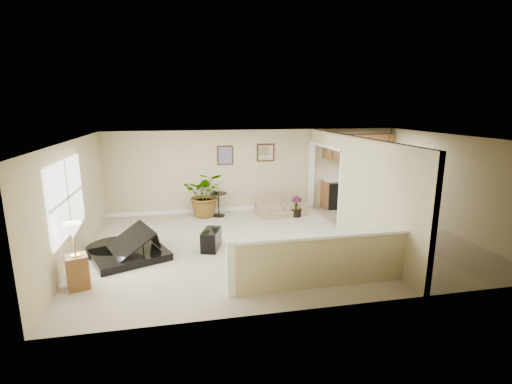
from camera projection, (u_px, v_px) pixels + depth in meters
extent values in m
plane|color=tan|center=(280.00, 242.00, 8.90)|extent=(9.00, 9.00, 0.00)
cube|color=#C7B888|center=(256.00, 170.00, 11.48)|extent=(9.00, 0.04, 2.50)
cube|color=#C7B888|center=(332.00, 234.00, 5.75)|extent=(9.00, 0.04, 2.50)
cube|color=#C7B888|center=(74.00, 201.00, 7.75)|extent=(0.04, 6.00, 2.50)
cube|color=#C7B888|center=(451.00, 184.00, 9.48)|extent=(0.04, 6.00, 2.50)
cube|color=beige|center=(282.00, 138.00, 8.33)|extent=(9.00, 6.00, 0.04)
cube|color=gray|center=(399.00, 234.00, 9.50)|extent=(2.70, 6.00, 0.01)
cube|color=#C7B888|center=(379.00, 200.00, 7.81)|extent=(0.12, 3.60, 2.50)
cube|color=#C7B888|center=(327.00, 139.00, 10.42)|extent=(0.12, 2.35, 0.40)
cube|color=#C7B888|center=(322.00, 262.00, 6.62)|extent=(3.30, 0.12, 0.95)
cube|color=white|center=(323.00, 236.00, 6.51)|extent=(3.40, 0.22, 0.05)
cube|color=white|center=(231.00, 268.00, 6.30)|extent=(0.14, 0.14, 1.00)
cube|color=white|center=(66.00, 198.00, 7.23)|extent=(0.05, 2.15, 1.45)
cube|color=#382314|center=(225.00, 155.00, 11.16)|extent=(0.48, 0.03, 0.58)
cube|color=#835366|center=(225.00, 155.00, 11.14)|extent=(0.40, 0.01, 0.50)
cube|color=#382314|center=(266.00, 153.00, 11.39)|extent=(0.55, 0.03, 0.55)
cube|color=white|center=(266.00, 153.00, 11.37)|extent=(0.46, 0.01, 0.46)
cube|color=brown|center=(357.00, 193.00, 12.01)|extent=(2.30, 0.60, 0.90)
cube|color=beige|center=(358.00, 179.00, 11.90)|extent=(2.36, 0.65, 0.04)
cube|color=black|center=(334.00, 195.00, 11.85)|extent=(0.60, 0.60, 0.84)
cube|color=brown|center=(358.00, 146.00, 11.78)|extent=(2.30, 0.35, 0.75)
cube|color=black|center=(127.00, 224.00, 7.80)|extent=(1.84, 1.74, 0.30)
cylinder|color=black|center=(124.00, 216.00, 8.30)|extent=(1.25, 1.25, 0.30)
cube|color=white|center=(170.00, 223.00, 7.97)|extent=(0.60, 1.02, 0.02)
cube|color=black|center=(122.00, 210.00, 7.81)|extent=(1.52, 1.52, 0.68)
cube|color=black|center=(211.00, 240.00, 8.44)|extent=(0.54, 0.75, 0.45)
cube|color=#96805F|center=(280.00, 209.00, 11.11)|extent=(1.46, 0.93, 0.39)
cube|color=#96805F|center=(278.00, 194.00, 11.31)|extent=(1.40, 0.34, 0.41)
cube|color=#96805F|center=(260.00, 201.00, 10.93)|extent=(0.25, 0.80, 0.15)
cube|color=#96805F|center=(300.00, 199.00, 11.17)|extent=(0.25, 0.80, 0.15)
cylinder|color=black|center=(219.00, 216.00, 11.02)|extent=(0.35, 0.35, 0.03)
cylinder|color=black|center=(219.00, 205.00, 10.94)|extent=(0.04, 0.04, 0.69)
cylinder|color=black|center=(218.00, 193.00, 10.87)|extent=(0.49, 0.49, 0.03)
cylinder|color=black|center=(206.00, 212.00, 10.99)|extent=(0.38, 0.38, 0.27)
imported|color=#18511F|center=(206.00, 194.00, 10.87)|extent=(1.39, 1.26, 1.35)
cylinder|color=black|center=(296.00, 213.00, 10.97)|extent=(0.31, 0.31, 0.22)
imported|color=#18511F|center=(296.00, 207.00, 10.93)|extent=(0.42, 0.42, 0.60)
cube|color=brown|center=(78.00, 272.00, 6.61)|extent=(0.46, 0.46, 0.61)
cylinder|color=#BC8C3E|center=(76.00, 255.00, 6.54)|extent=(0.16, 0.16, 0.02)
cylinder|color=#BC8C3E|center=(74.00, 244.00, 6.49)|extent=(0.03, 0.03, 0.41)
cone|color=#FFF9D0|center=(73.00, 230.00, 6.43)|extent=(0.33, 0.33, 0.27)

